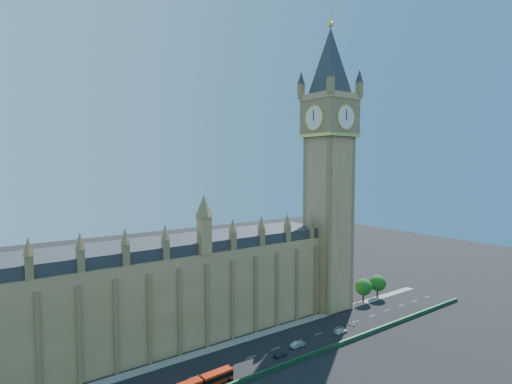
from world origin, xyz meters
TOP-DOWN VIEW (x-y plane):
  - ground at (0.00, 0.00)m, footprint 400.00×400.00m
  - palace_westminster at (-25.00, 22.00)m, footprint 120.00×20.00m
  - elizabeth_tower at (38.00, 13.99)m, footprint 20.59×20.59m
  - bridge_parapet at (0.00, -9.00)m, footprint 160.00×0.60m
  - kerb_north at (0.00, 9.50)m, footprint 160.00×3.00m
  - tree_east_near at (52.22, 10.08)m, footprint 6.00×6.00m
  - tree_east_far at (60.22, 10.08)m, footprint 6.00×6.00m
  - red_bus at (-21.56, -5.83)m, footprint 16.23×3.22m
  - car_grey at (2.34, -4.09)m, footprint 3.77×1.55m
  - car_silver at (9.59, -2.71)m, footprint 4.57×1.75m
  - car_white at (25.43, -3.42)m, footprint 4.70×1.98m
  - cone_a at (28.00, -1.92)m, footprint 0.48×0.48m
  - cone_b at (26.92, -3.67)m, footprint 0.42×0.42m
  - cone_c at (32.21, -1.11)m, footprint 0.52×0.52m
  - cone_d at (32.46, -2.55)m, footprint 0.65×0.65m

SIDE VIEW (x-z plane):
  - ground at x=0.00m, z-range 0.00..0.00m
  - kerb_north at x=0.00m, z-range 0.00..0.16m
  - cone_b at x=26.92m, z-range 0.00..0.66m
  - cone_a at x=28.00m, z-range 0.00..0.71m
  - cone_c at x=32.21m, z-range -0.01..0.76m
  - cone_d at x=32.46m, z-range -0.01..0.80m
  - bridge_parapet at x=0.00m, z-range 0.00..1.20m
  - car_grey at x=2.34m, z-range 0.00..1.28m
  - car_white at x=25.43m, z-range 0.00..1.35m
  - car_silver at x=9.59m, z-range 0.00..1.49m
  - red_bus at x=-21.56m, z-range 0.07..2.82m
  - tree_east_near at x=52.22m, z-range 1.39..9.89m
  - tree_east_far at x=60.22m, z-range 1.39..9.89m
  - palace_westminster at x=-25.00m, z-range -0.14..27.86m
  - elizabeth_tower at x=38.00m, z-range 2.06..107.06m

